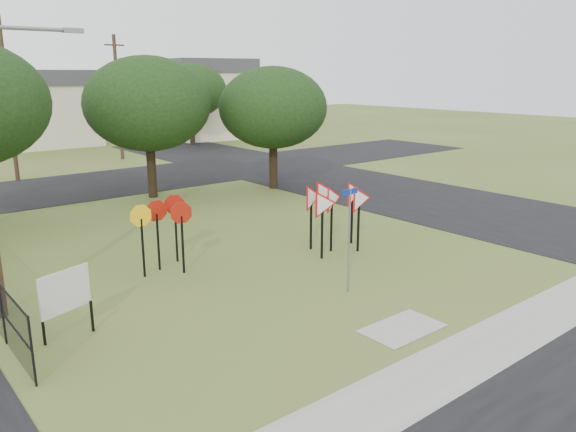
% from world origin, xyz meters
% --- Properties ---
extents(ground, '(140.00, 140.00, 0.00)m').
position_xyz_m(ground, '(0.00, 0.00, 0.00)').
color(ground, '#485B22').
extents(sidewalk, '(30.00, 1.60, 0.02)m').
position_xyz_m(sidewalk, '(0.00, -4.20, 0.01)').
color(sidewalk, gray).
rests_on(sidewalk, ground).
extents(planting_strip, '(30.00, 0.80, 0.02)m').
position_xyz_m(planting_strip, '(0.00, -5.40, 0.01)').
color(planting_strip, '#485B22').
rests_on(planting_strip, ground).
extents(street_right, '(8.00, 50.00, 0.02)m').
position_xyz_m(street_right, '(12.00, 10.00, 0.01)').
color(street_right, black).
rests_on(street_right, ground).
extents(street_far, '(60.00, 8.00, 0.02)m').
position_xyz_m(street_far, '(0.00, 20.00, 0.01)').
color(street_far, black).
rests_on(street_far, ground).
extents(curb_pad, '(2.00, 1.20, 0.02)m').
position_xyz_m(curb_pad, '(0.00, -2.40, 0.01)').
color(curb_pad, gray).
rests_on(curb_pad, ground).
extents(street_name_sign, '(0.61, 0.08, 2.95)m').
position_xyz_m(street_name_sign, '(0.68, 0.14, 1.70)').
color(street_name_sign, gray).
rests_on(street_name_sign, ground).
extents(stop_sign_cluster, '(2.09, 1.41, 2.25)m').
position_xyz_m(stop_sign_cluster, '(-2.45, 4.97, 1.68)').
color(stop_sign_cluster, black).
rests_on(stop_sign_cluster, ground).
extents(yield_sign_cluster, '(3.03, 1.61, 2.37)m').
position_xyz_m(yield_sign_cluster, '(3.04, 3.23, 1.75)').
color(yield_sign_cluster, black).
rests_on(yield_sign_cluster, ground).
extents(info_board, '(1.27, 0.47, 1.66)m').
position_xyz_m(info_board, '(-6.38, 2.19, 1.10)').
color(info_board, black).
rests_on(info_board, ground).
extents(far_pole_a, '(1.40, 0.24, 9.00)m').
position_xyz_m(far_pole_a, '(-2.00, 24.00, 4.60)').
color(far_pole_a, '#463220').
rests_on(far_pole_a, ground).
extents(far_pole_b, '(1.40, 0.24, 8.50)m').
position_xyz_m(far_pole_b, '(6.00, 28.00, 4.35)').
color(far_pole_b, '#463220').
rests_on(far_pole_b, ground).
extents(house_mid, '(8.40, 8.40, 6.20)m').
position_xyz_m(house_mid, '(4.00, 40.00, 3.15)').
color(house_mid, '#EFE3C1').
rests_on(house_mid, ground).
extents(house_right, '(8.30, 8.30, 7.20)m').
position_xyz_m(house_right, '(18.00, 36.00, 3.65)').
color(house_right, '#EFE3C1').
rests_on(house_right, ground).
extents(tree_near_mid, '(6.00, 6.00, 6.80)m').
position_xyz_m(tree_near_mid, '(2.00, 15.00, 4.54)').
color(tree_near_mid, black).
rests_on(tree_near_mid, ground).
extents(tree_near_right, '(5.60, 5.60, 6.33)m').
position_xyz_m(tree_near_right, '(8.00, 13.00, 4.22)').
color(tree_near_right, black).
rests_on(tree_near_right, ground).
extents(tree_far_right, '(6.00, 6.00, 6.80)m').
position_xyz_m(tree_far_right, '(14.00, 32.00, 4.54)').
color(tree_far_right, black).
rests_on(tree_far_right, ground).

